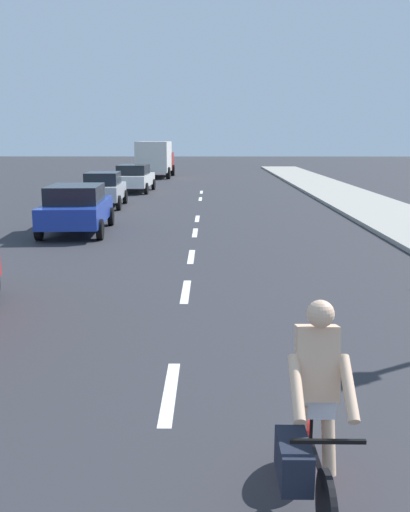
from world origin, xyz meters
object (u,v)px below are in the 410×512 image
(cyclist, at_px, (311,420))
(delivery_truck, at_px, (155,158))
(parked_car_blue, at_px, (77,207))
(parked_car_silver, at_px, (104,188))
(parked_car_white, at_px, (134,177))

(cyclist, distance_m, delivery_truck, 41.83)
(cyclist, xyz_separation_m, delivery_truck, (-5.15, 41.51, 0.67))
(parked_car_blue, height_order, delivery_truck, delivery_truck)
(cyclist, height_order, parked_car_silver, cyclist)
(parked_car_silver, xyz_separation_m, delivery_truck, (0.46, 19.92, 0.67))
(cyclist, xyz_separation_m, parked_car_blue, (-5.19, 14.40, 0.01))
(cyclist, height_order, delivery_truck, delivery_truck)
(parked_car_blue, bearing_deg, delivery_truck, 86.58)
(parked_car_blue, distance_m, parked_car_silver, 7.20)
(cyclist, bearing_deg, parked_car_silver, -75.23)
(parked_car_blue, relative_size, parked_car_silver, 1.17)
(cyclist, bearing_deg, parked_car_white, -79.62)
(parked_car_silver, height_order, delivery_truck, delivery_truck)
(parked_car_white, bearing_deg, cyclist, -77.48)
(delivery_truck, bearing_deg, parked_car_white, -88.83)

